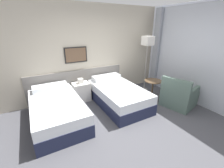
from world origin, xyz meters
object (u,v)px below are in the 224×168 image
(floor_lamp, at_px, (148,44))
(armchair, at_px, (179,96))
(bed_near_door, at_px, (57,110))
(nightstand, at_px, (81,92))
(bed_near_window, at_px, (118,95))
(side_table, at_px, (153,86))

(floor_lamp, bearing_deg, armchair, -86.24)
(bed_near_door, xyz_separation_m, armchair, (3.08, -0.89, 0.00))
(bed_near_door, relative_size, nightstand, 2.77)
(armchair, bearing_deg, bed_near_window, 43.59)
(bed_near_window, relative_size, side_table, 3.14)
(floor_lamp, xyz_separation_m, side_table, (-0.29, -0.69, -1.14))
(floor_lamp, bearing_deg, side_table, -112.73)
(nightstand, xyz_separation_m, armchair, (2.25, -1.60, -0.01))
(side_table, bearing_deg, floor_lamp, 67.27)
(floor_lamp, bearing_deg, bed_near_door, -171.67)
(bed_near_window, bearing_deg, bed_near_door, 180.00)
(bed_near_window, distance_m, floor_lamp, 1.91)
(bed_near_door, height_order, nightstand, nightstand)
(bed_near_door, height_order, bed_near_window, same)
(bed_near_door, distance_m, floor_lamp, 3.29)
(bed_near_window, bearing_deg, nightstand, 139.14)
(side_table, bearing_deg, nightstand, 152.75)
(side_table, bearing_deg, bed_near_window, 166.50)
(bed_near_door, relative_size, bed_near_window, 1.00)
(floor_lamp, height_order, side_table, floor_lamp)
(nightstand, bearing_deg, bed_near_door, -139.14)
(bed_near_window, xyz_separation_m, floor_lamp, (1.34, 0.44, 1.29))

